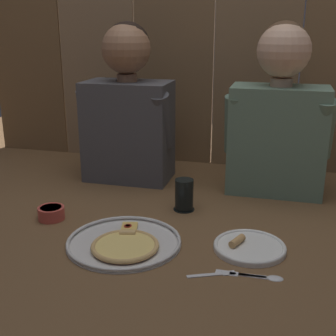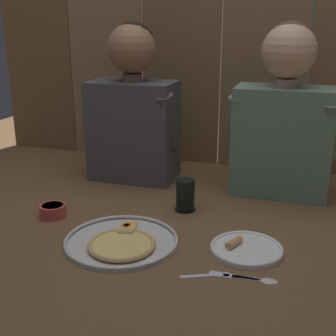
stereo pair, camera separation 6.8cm
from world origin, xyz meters
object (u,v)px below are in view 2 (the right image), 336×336
object	(u,v)px
pizza_tray	(122,242)
dipping_bowl	(53,210)
dinner_plate	(246,249)
drinking_glass	(185,195)
diner_left	(133,107)
diner_right	(284,115)

from	to	relation	value
pizza_tray	dipping_bowl	xyz separation A→B (m)	(-0.30, 0.12, 0.01)
pizza_tray	dinner_plate	world-z (taller)	dinner_plate
dinner_plate	pizza_tray	bearing A→B (deg)	-169.35
pizza_tray	drinking_glass	size ratio (longest dim) A/B	3.05
dinner_plate	drinking_glass	world-z (taller)	drinking_glass
pizza_tray	diner_left	bearing A→B (deg)	107.88
pizza_tray	dipping_bowl	bearing A→B (deg)	158.57
pizza_tray	drinking_glass	world-z (taller)	drinking_glass
diner_right	drinking_glass	bearing A→B (deg)	-137.68
diner_left	pizza_tray	bearing A→B (deg)	-72.12
drinking_glass	diner_left	distance (m)	0.47
pizza_tray	dipping_bowl	distance (m)	0.32
pizza_tray	diner_right	bearing A→B (deg)	54.63
dipping_bowl	diner_left	distance (m)	0.55
pizza_tray	diner_right	xyz separation A→B (m)	(0.41, 0.58, 0.30)
dipping_bowl	diner_right	bearing A→B (deg)	32.83
dinner_plate	diner_left	distance (m)	0.80
dinner_plate	dipping_bowl	size ratio (longest dim) A/B	2.37
drinking_glass	dipping_bowl	world-z (taller)	drinking_glass
drinking_glass	diner_right	distance (m)	0.48
drinking_glass	pizza_tray	bearing A→B (deg)	-110.01
dipping_bowl	diner_left	size ratio (longest dim) A/B	0.14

